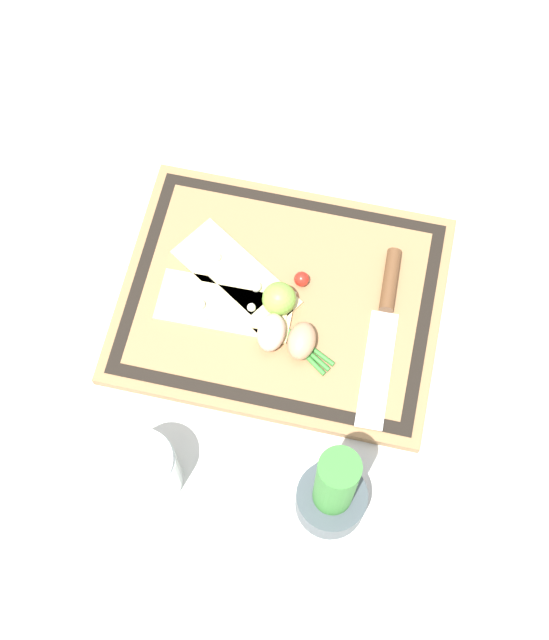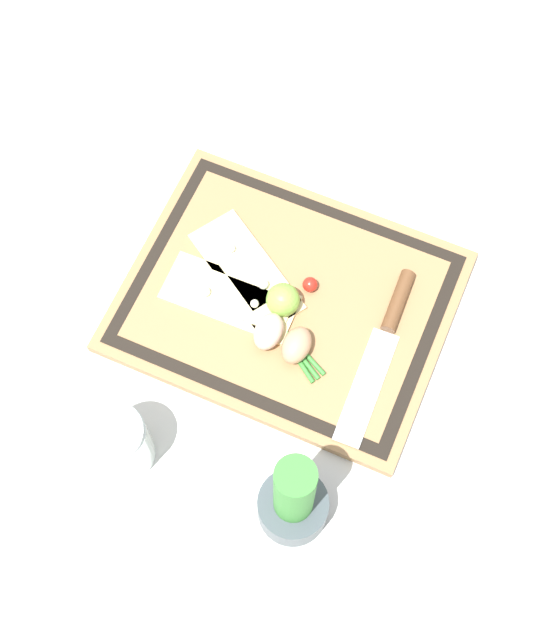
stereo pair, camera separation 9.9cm
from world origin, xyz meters
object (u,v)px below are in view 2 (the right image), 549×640
object	(u,v)px
lime	(284,300)
cherry_tomato_red	(310,285)
knife	(389,327)
herb_pot	(293,500)
sauce_jar	(119,444)
pizza_slice_near	(245,269)
pizza_slice_far	(232,298)
egg_brown	(296,345)
egg_pink	(268,331)

from	to	relation	value
lime	cherry_tomato_red	xyz separation A→B (m)	(-0.02, -0.05, -0.01)
knife	herb_pot	world-z (taller)	herb_pot
cherry_tomato_red	herb_pot	xyz separation A→B (m)	(-0.11, 0.32, 0.04)
sauce_jar	herb_pot	bearing A→B (deg)	-175.58
knife	lime	distance (m)	0.16
pizza_slice_near	pizza_slice_far	distance (m)	0.05
lime	egg_brown	bearing A→B (deg)	127.86
pizza_slice_near	lime	size ratio (longest dim) A/B	4.26
pizza_slice_near	knife	world-z (taller)	pizza_slice_near
knife	egg_pink	bearing A→B (deg)	27.25
egg_pink	sauce_jar	bearing A→B (deg)	63.72
egg_pink	sauce_jar	size ratio (longest dim) A/B	0.52
pizza_slice_near	sauce_jar	size ratio (longest dim) A/B	1.89
pizza_slice_far	herb_pot	xyz separation A→B (m)	(-0.21, 0.25, 0.05)
egg_brown	cherry_tomato_red	world-z (taller)	egg_brown
pizza_slice_near	pizza_slice_far	xyz separation A→B (m)	(-0.00, 0.05, 0.00)
pizza_slice_near	egg_brown	bearing A→B (deg)	144.01
egg_pink	sauce_jar	distance (m)	0.27
knife	herb_pot	bearing A→B (deg)	85.16
cherry_tomato_red	herb_pot	size ratio (longest dim) A/B	0.11
egg_pink	sauce_jar	world-z (taller)	sauce_jar
pizza_slice_near	lime	distance (m)	0.09
cherry_tomato_red	herb_pot	bearing A→B (deg)	108.61
lime	cherry_tomato_red	size ratio (longest dim) A/B	2.21
lime	cherry_tomato_red	world-z (taller)	lime
knife	lime	bearing A→B (deg)	10.50
herb_pot	sauce_jar	bearing A→B (deg)	4.42
pizza_slice_near	knife	xyz separation A→B (m)	(-0.23, 0.00, 0.00)
lime	knife	bearing A→B (deg)	-169.50
pizza_slice_far	egg_brown	world-z (taller)	egg_brown
pizza_slice_far	lime	bearing A→B (deg)	-166.14
pizza_slice_near	sauce_jar	distance (m)	0.33
pizza_slice_far	cherry_tomato_red	xyz separation A→B (m)	(-0.10, -0.06, 0.01)
herb_pot	lime	bearing A→B (deg)	-64.47
egg_pink	cherry_tomato_red	world-z (taller)	egg_pink
cherry_tomato_red	sauce_jar	bearing A→B (deg)	66.87
herb_pot	sauce_jar	distance (m)	0.25
knife	cherry_tomato_red	size ratio (longest dim) A/B	12.38
cherry_tomato_red	sauce_jar	size ratio (longest dim) A/B	0.20
knife	sauce_jar	xyz separation A→B (m)	(0.28, 0.32, 0.02)
lime	herb_pot	xyz separation A→B (m)	(-0.13, 0.27, 0.03)
egg_brown	cherry_tomato_red	size ratio (longest dim) A/B	2.56
knife	lime	size ratio (longest dim) A/B	5.60
sauce_jar	cherry_tomato_red	bearing A→B (deg)	-113.13
pizza_slice_near	egg_pink	size ratio (longest dim) A/B	3.68
pizza_slice_far	egg_pink	world-z (taller)	egg_pink
pizza_slice_near	herb_pot	size ratio (longest dim) A/B	1.01
egg_brown	herb_pot	world-z (taller)	herb_pot
knife	sauce_jar	bearing A→B (deg)	49.22
egg_pink	lime	bearing A→B (deg)	-93.21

